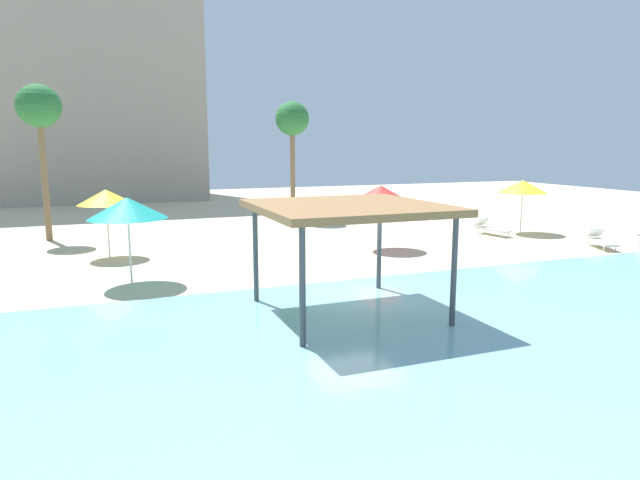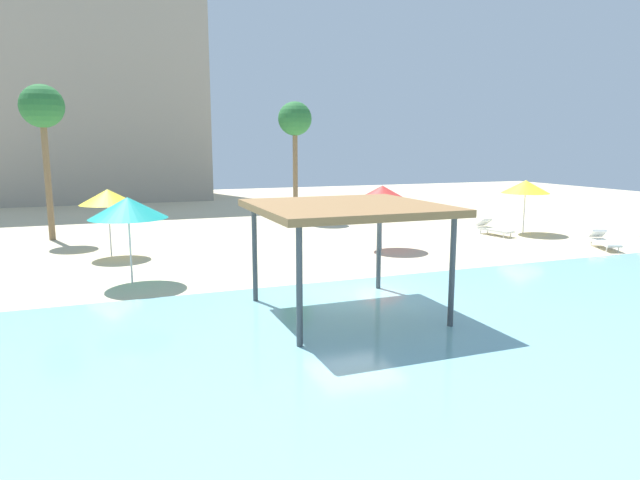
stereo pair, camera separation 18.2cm
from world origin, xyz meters
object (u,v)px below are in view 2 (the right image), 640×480
object	(u,v)px
shade_pavilion	(346,211)
beach_umbrella_yellow_4	(526,187)
lounge_chair_3	(493,228)
beach_umbrella_red_1	(382,193)
beach_umbrella_yellow_3	(108,197)
lounge_chair_1	(603,240)
beach_umbrella_teal_2	(128,208)
palm_tree_2	(295,122)
palm_tree_0	(42,110)

from	to	relation	value
shade_pavilion	beach_umbrella_yellow_4	bearing A→B (deg)	33.94
lounge_chair_3	beach_umbrella_red_1	bearing A→B (deg)	-88.51
beach_umbrella_yellow_4	lounge_chair_3	xyz separation A→B (m)	(-1.78, 0.05, -1.96)
beach_umbrella_red_1	beach_umbrella_yellow_4	size ratio (longest dim) A/B	1.02
shade_pavilion	beach_umbrella_yellow_3	world-z (taller)	shade_pavilion
shade_pavilion	beach_umbrella_yellow_3	distance (m)	11.58
shade_pavilion	beach_umbrella_yellow_4	distance (m)	16.30
beach_umbrella_yellow_3	beach_umbrella_red_1	bearing A→B (deg)	-12.36
lounge_chair_1	beach_umbrella_yellow_3	bearing A→B (deg)	-82.50
shade_pavilion	beach_umbrella_teal_2	bearing A→B (deg)	133.01
beach_umbrella_yellow_3	lounge_chair_1	distance (m)	20.27
shade_pavilion	beach_umbrella_yellow_3	bearing A→B (deg)	118.76
beach_umbrella_yellow_3	palm_tree_2	distance (m)	13.05
shade_pavilion	palm_tree_0	size ratio (longest dim) A/B	0.65
beach_umbrella_teal_2	beach_umbrella_yellow_3	distance (m)	4.81
lounge_chair_3	palm_tree_2	distance (m)	12.36
beach_umbrella_teal_2	palm_tree_0	xyz separation A→B (m)	(-3.05, 9.84, 3.42)
palm_tree_2	beach_umbrella_teal_2	bearing A→B (deg)	-127.71
beach_umbrella_teal_2	lounge_chair_1	world-z (taller)	beach_umbrella_teal_2
palm_tree_0	palm_tree_2	size ratio (longest dim) A/B	1.03
beach_umbrella_yellow_4	palm_tree_2	distance (m)	12.87
lounge_chair_1	lounge_chair_3	bearing A→B (deg)	-131.81
beach_umbrella_yellow_3	beach_umbrella_yellow_4	xyz separation A→B (m)	(19.08, -1.04, -0.04)
beach_umbrella_teal_2	palm_tree_2	distance (m)	15.94
shade_pavilion	beach_umbrella_red_1	distance (m)	9.31
shade_pavilion	palm_tree_2	xyz separation A→B (m)	(4.55, 17.72, 2.91)
beach_umbrella_red_1	lounge_chair_1	world-z (taller)	beach_umbrella_red_1
beach_umbrella_red_1	palm_tree_0	bearing A→B (deg)	150.55
beach_umbrella_yellow_3	lounge_chair_3	xyz separation A→B (m)	(17.31, -0.99, -2.00)
beach_umbrella_yellow_3	lounge_chair_3	bearing A→B (deg)	-3.28
shade_pavilion	beach_umbrella_red_1	xyz separation A→B (m)	(5.03, 7.82, -0.33)
shade_pavilion	beach_umbrella_yellow_4	xyz separation A→B (m)	(13.52, 9.10, -0.39)
beach_umbrella_teal_2	beach_umbrella_yellow_3	xyz separation A→B (m)	(-0.56, 4.78, -0.06)
lounge_chair_1	palm_tree_2	distance (m)	16.90
lounge_chair_1	palm_tree_2	size ratio (longest dim) A/B	0.29
shade_pavilion	lounge_chair_3	world-z (taller)	shade_pavilion
lounge_chair_1	lounge_chair_3	size ratio (longest dim) A/B	1.00
palm_tree_0	palm_tree_2	distance (m)	12.85
beach_umbrella_red_1	palm_tree_2	world-z (taller)	palm_tree_2
shade_pavilion	lounge_chair_1	size ratio (longest dim) A/B	2.27
beach_umbrella_yellow_4	palm_tree_0	size ratio (longest dim) A/B	0.38
shade_pavilion	beach_umbrella_yellow_4	world-z (taller)	shade_pavilion
lounge_chair_3	shade_pavilion	bearing A→B (deg)	-61.80
lounge_chair_1	shade_pavilion	bearing A→B (deg)	-48.15
beach_umbrella_red_1	beach_umbrella_yellow_3	xyz separation A→B (m)	(-10.60, 2.32, -0.02)
beach_umbrella_teal_2	palm_tree_0	world-z (taller)	palm_tree_0
palm_tree_0	palm_tree_2	world-z (taller)	palm_tree_0
shade_pavilion	palm_tree_2	bearing A→B (deg)	75.60
lounge_chair_1	palm_tree_0	size ratio (longest dim) A/B	0.28
beach_umbrella_yellow_4	beach_umbrella_red_1	bearing A→B (deg)	-171.43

